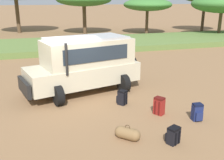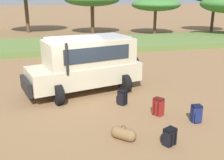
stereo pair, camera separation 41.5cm
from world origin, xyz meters
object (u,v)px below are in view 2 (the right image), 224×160
at_px(acacia_tree_left_mid, 92,0).
at_px(acacia_tree_centre_back, 156,5).
at_px(backpack_near_rear_wheel, 169,137).
at_px(backpack_outermost, 158,107).
at_px(backpack_beside_front_wheel, 196,114).
at_px(duffel_bag_low_black_case, 124,134).
at_px(backpack_cluster_center, 122,98).
at_px(safari_vehicle, 87,63).

distance_m(acacia_tree_left_mid, acacia_tree_centre_back, 7.28).
relative_size(backpack_near_rear_wheel, acacia_tree_left_mid, 0.08).
xyz_separation_m(backpack_outermost, acacia_tree_left_mid, (1.59, 22.91, 3.55)).
distance_m(backpack_beside_front_wheel, acacia_tree_left_mid, 24.01).
bearing_deg(duffel_bag_low_black_case, backpack_cluster_center, 74.94).
bearing_deg(backpack_beside_front_wheel, backpack_outermost, 141.08).
bearing_deg(acacia_tree_left_mid, backpack_near_rear_wheel, -94.82).
bearing_deg(backpack_cluster_center, acacia_tree_centre_back, 63.99).
relative_size(duffel_bag_low_black_case, acacia_tree_centre_back, 0.12).
xyz_separation_m(acacia_tree_left_mid, acacia_tree_centre_back, (6.92, -2.17, -0.56)).
xyz_separation_m(backpack_near_rear_wheel, duffel_bag_low_black_case, (-1.19, 0.60, -0.06)).
distance_m(duffel_bag_low_black_case, acacia_tree_centre_back, 24.53).
relative_size(acacia_tree_left_mid, acacia_tree_centre_back, 1.08).
height_order(backpack_beside_front_wheel, acacia_tree_left_mid, acacia_tree_left_mid).
bearing_deg(duffel_bag_low_black_case, safari_vehicle, 94.90).
distance_m(safari_vehicle, backpack_near_rear_wheel, 5.49).
relative_size(backpack_beside_front_wheel, backpack_cluster_center, 1.05).
height_order(backpack_beside_front_wheel, backpack_near_rear_wheel, backpack_beside_front_wheel).
bearing_deg(acacia_tree_centre_back, backpack_cluster_center, -116.01).
relative_size(safari_vehicle, duffel_bag_low_black_case, 7.96).
relative_size(backpack_outermost, acacia_tree_centre_back, 0.11).
xyz_separation_m(safari_vehicle, duffel_bag_low_black_case, (0.39, -4.55, -1.11)).
distance_m(backpack_cluster_center, acacia_tree_centre_back, 21.90).
xyz_separation_m(backpack_cluster_center, acacia_tree_left_mid, (2.58, 21.66, 3.59)).
bearing_deg(backpack_cluster_center, backpack_near_rear_wheel, -81.27).
distance_m(backpack_near_rear_wheel, duffel_bag_low_black_case, 1.33).
bearing_deg(safari_vehicle, backpack_near_rear_wheel, -72.95).
bearing_deg(acacia_tree_centre_back, duffel_bag_low_black_case, -114.80).
height_order(backpack_outermost, acacia_tree_left_mid, acacia_tree_left_mid).
relative_size(backpack_beside_front_wheel, backpack_near_rear_wheel, 1.18).
bearing_deg(duffel_bag_low_black_case, acacia_tree_left_mid, 82.29).
xyz_separation_m(backpack_beside_front_wheel, acacia_tree_centre_back, (7.49, 21.57, 3.01)).
height_order(backpack_cluster_center, duffel_bag_low_black_case, backpack_cluster_center).
bearing_deg(backpack_cluster_center, duffel_bag_low_black_case, -105.06).
bearing_deg(backpack_near_rear_wheel, backpack_cluster_center, 98.73).
distance_m(safari_vehicle, acacia_tree_centre_back, 20.59).
height_order(backpack_cluster_center, backpack_outermost, backpack_outermost).
relative_size(safari_vehicle, acacia_tree_left_mid, 0.86).
height_order(safari_vehicle, backpack_beside_front_wheel, safari_vehicle).
bearing_deg(safari_vehicle, acacia_tree_left_mid, 79.44).
relative_size(safari_vehicle, backpack_outermost, 8.44).
height_order(backpack_near_rear_wheel, acacia_tree_left_mid, acacia_tree_left_mid).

